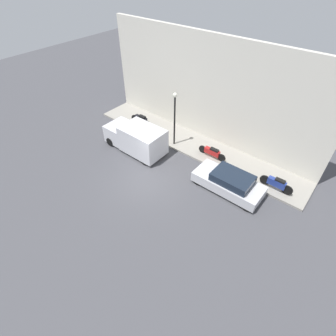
% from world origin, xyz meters
% --- Properties ---
extents(ground_plane, '(60.00, 60.00, 0.00)m').
position_xyz_m(ground_plane, '(0.00, 0.00, 0.00)').
color(ground_plane, '#47474C').
extents(sidewalk, '(2.79, 17.23, 0.15)m').
position_xyz_m(sidewalk, '(5.11, 0.00, 0.07)').
color(sidewalk, gray).
rests_on(sidewalk, ground_plane).
extents(building_facade, '(0.30, 17.23, 7.51)m').
position_xyz_m(building_facade, '(6.66, 0.00, 3.75)').
color(building_facade, silver).
rests_on(building_facade, ground_plane).
extents(parked_car, '(1.81, 4.27, 1.31)m').
position_xyz_m(parked_car, '(2.60, -4.42, 0.63)').
color(parked_car, silver).
rests_on(parked_car, ground_plane).
extents(delivery_van, '(2.01, 4.67, 2.03)m').
position_xyz_m(delivery_van, '(2.01, 2.88, 1.03)').
color(delivery_van, silver).
rests_on(delivery_van, ground_plane).
extents(motorcycle_black, '(0.30, 2.15, 0.87)m').
position_xyz_m(motorcycle_black, '(4.56, 4.80, 0.61)').
color(motorcycle_black, black).
rests_on(motorcycle_black, sidewalk).
extents(motorcycle_red, '(0.30, 2.12, 0.74)m').
position_xyz_m(motorcycle_red, '(4.60, -1.99, 0.55)').
color(motorcycle_red, '#B21E1E').
rests_on(motorcycle_red, sidewalk).
extents(motorcycle_blue, '(0.30, 2.04, 0.84)m').
position_xyz_m(motorcycle_blue, '(4.36, -6.70, 0.61)').
color(motorcycle_blue, navy).
rests_on(motorcycle_blue, sidewalk).
extents(streetlamp, '(0.32, 0.32, 4.06)m').
position_xyz_m(streetlamp, '(4.16, 1.05, 2.78)').
color(streetlamp, black).
rests_on(streetlamp, sidewalk).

